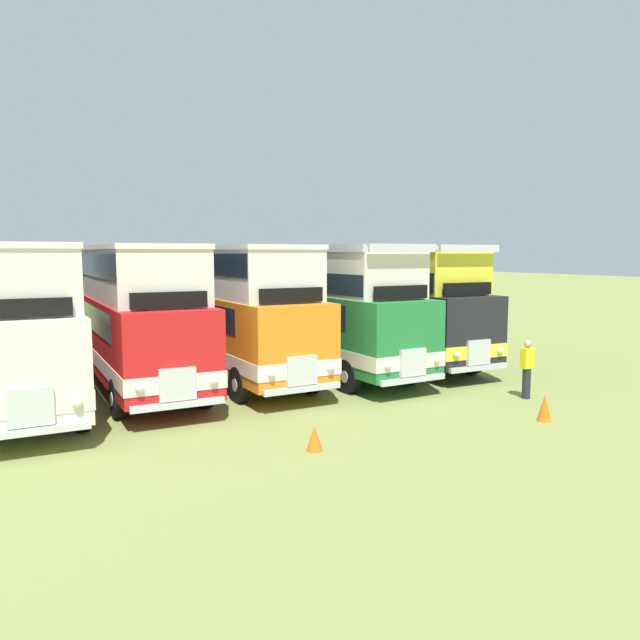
# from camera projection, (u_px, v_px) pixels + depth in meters

# --- Properties ---
(ground_plane) EXTENTS (200.00, 200.00, 0.00)m
(ground_plane) POSITION_uv_depth(u_px,v_px,m) (136.00, 387.00, 19.47)
(ground_plane) COLOR olive
(bus_third_in_row) EXTENTS (2.78, 11.56, 4.49)m
(bus_third_in_row) POSITION_uv_depth(u_px,v_px,m) (18.00, 315.00, 17.47)
(bus_third_in_row) COLOR silver
(bus_third_in_row) RESTS_ON ground
(bus_fourth_in_row) EXTENTS (2.78, 10.28, 4.49)m
(bus_fourth_in_row) POSITION_uv_depth(u_px,v_px,m) (134.00, 310.00, 19.12)
(bus_fourth_in_row) COLOR red
(bus_fourth_in_row) RESTS_ON ground
(bus_fifth_in_row) EXTENTS (2.66, 11.16, 4.49)m
(bus_fifth_in_row) POSITION_uv_depth(u_px,v_px,m) (227.00, 304.00, 21.16)
(bus_fifth_in_row) COLOR orange
(bus_fifth_in_row) RESTS_ON ground
(bus_sixth_in_row) EXTENTS (2.79, 11.14, 4.52)m
(bus_sixth_in_row) POSITION_uv_depth(u_px,v_px,m) (316.00, 305.00, 22.31)
(bus_sixth_in_row) COLOR #237538
(bus_sixth_in_row) RESTS_ON ground
(bus_seventh_in_row) EXTENTS (2.93, 10.94, 4.52)m
(bus_seventh_in_row) POSITION_uv_depth(u_px,v_px,m) (385.00, 301.00, 24.18)
(bus_seventh_in_row) COLOR black
(bus_seventh_in_row) RESTS_ON ground
(cone_near_end) EXTENTS (0.36, 0.36, 0.55)m
(cone_near_end) POSITION_uv_depth(u_px,v_px,m) (315.00, 438.00, 13.12)
(cone_near_end) COLOR orange
(cone_near_end) RESTS_ON ground
(cone_mid_row) EXTENTS (0.36, 0.36, 0.69)m
(cone_mid_row) POSITION_uv_depth(u_px,v_px,m) (545.00, 408.00, 15.45)
(cone_mid_row) COLOR orange
(cone_mid_row) RESTS_ON ground
(marshal_person) EXTENTS (0.36, 0.24, 1.73)m
(marshal_person) POSITION_uv_depth(u_px,v_px,m) (527.00, 369.00, 17.81)
(marshal_person) COLOR #23232D
(marshal_person) RESTS_ON ground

